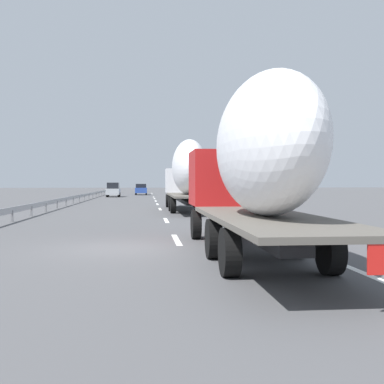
% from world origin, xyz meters
% --- Properties ---
extents(ground_plane, '(260.00, 260.00, 0.00)m').
position_xyz_m(ground_plane, '(40.00, 0.00, 0.00)').
color(ground_plane, '#4C4C4F').
extents(lane_stripe_0, '(3.20, 0.20, 0.01)m').
position_xyz_m(lane_stripe_0, '(2.00, -1.80, 0.00)').
color(lane_stripe_0, white).
rests_on(lane_stripe_0, ground_plane).
extents(lane_stripe_1, '(3.20, 0.20, 0.01)m').
position_xyz_m(lane_stripe_1, '(10.49, -1.80, 0.00)').
color(lane_stripe_1, white).
rests_on(lane_stripe_1, ground_plane).
extents(lane_stripe_2, '(3.20, 0.20, 0.01)m').
position_xyz_m(lane_stripe_2, '(21.23, -1.80, 0.00)').
color(lane_stripe_2, white).
rests_on(lane_stripe_2, ground_plane).
extents(lane_stripe_3, '(3.20, 0.20, 0.01)m').
position_xyz_m(lane_stripe_3, '(29.42, -1.80, 0.00)').
color(lane_stripe_3, white).
rests_on(lane_stripe_3, ground_plane).
extents(lane_stripe_4, '(3.20, 0.20, 0.01)m').
position_xyz_m(lane_stripe_4, '(37.03, -1.80, 0.00)').
color(lane_stripe_4, white).
rests_on(lane_stripe_4, ground_plane).
extents(lane_stripe_5, '(3.20, 0.20, 0.01)m').
position_xyz_m(lane_stripe_5, '(44.51, -1.80, 0.00)').
color(lane_stripe_5, white).
rests_on(lane_stripe_5, ground_plane).
extents(lane_stripe_6, '(3.20, 0.20, 0.01)m').
position_xyz_m(lane_stripe_6, '(51.16, -1.80, 0.00)').
color(lane_stripe_6, white).
rests_on(lane_stripe_6, ground_plane).
extents(lane_stripe_7, '(3.20, 0.20, 0.01)m').
position_xyz_m(lane_stripe_7, '(75.27, -1.80, 0.00)').
color(lane_stripe_7, white).
rests_on(lane_stripe_7, ground_plane).
extents(lane_stripe_8, '(3.20, 0.20, 0.01)m').
position_xyz_m(lane_stripe_8, '(68.63, -1.80, 0.00)').
color(lane_stripe_8, white).
rests_on(lane_stripe_8, ground_plane).
extents(edge_line_right, '(110.00, 0.20, 0.01)m').
position_xyz_m(edge_line_right, '(45.00, -5.50, 0.00)').
color(edge_line_right, white).
rests_on(edge_line_right, ground_plane).
extents(truck_lead, '(14.21, 2.55, 4.85)m').
position_xyz_m(truck_lead, '(18.34, -3.60, 2.71)').
color(truck_lead, silver).
rests_on(truck_lead, ground_plane).
extents(truck_trailing, '(12.33, 2.55, 4.57)m').
position_xyz_m(truck_trailing, '(-2.22, -3.60, 2.55)').
color(truck_trailing, '#B21919').
rests_on(truck_trailing, ground_plane).
extents(car_blue_sedan, '(4.54, 1.89, 1.78)m').
position_xyz_m(car_blue_sedan, '(62.88, 0.02, 0.91)').
color(car_blue_sedan, '#28479E').
rests_on(car_blue_sedan, ground_plane).
extents(car_silver_hatch, '(4.30, 1.79, 1.98)m').
position_xyz_m(car_silver_hatch, '(52.28, 3.75, 0.98)').
color(car_silver_hatch, '#ADB2B7').
rests_on(car_silver_hatch, ground_plane).
extents(road_sign, '(0.10, 0.90, 3.08)m').
position_xyz_m(road_sign, '(41.97, -6.70, 2.13)').
color(road_sign, gray).
rests_on(road_sign, ground_plane).
extents(tree_0, '(3.71, 3.71, 7.23)m').
position_xyz_m(tree_0, '(77.10, -11.44, 4.51)').
color(tree_0, '#472D19').
rests_on(tree_0, ground_plane).
extents(tree_1, '(2.47, 2.47, 6.24)m').
position_xyz_m(tree_1, '(83.58, -9.68, 3.96)').
color(tree_1, '#472D19').
rests_on(tree_1, ground_plane).
extents(tree_2, '(3.26, 3.26, 6.38)m').
position_xyz_m(tree_2, '(85.34, -9.95, 3.97)').
color(tree_2, '#472D19').
rests_on(tree_2, ground_plane).
extents(guardrail_median, '(94.00, 0.10, 0.76)m').
position_xyz_m(guardrail_median, '(43.00, 6.00, 0.58)').
color(guardrail_median, '#9EA0A5').
rests_on(guardrail_median, ground_plane).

